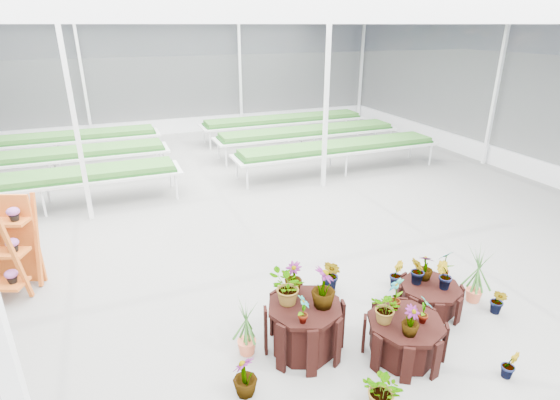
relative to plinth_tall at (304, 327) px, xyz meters
name	(u,v)px	position (x,y,z in m)	size (l,w,h in m)	color
ground_plane	(273,280)	(0.23, 1.81, -0.36)	(24.00, 24.00, 0.00)	gray
greenhouse_shell	(272,157)	(0.23, 1.81, 1.89)	(18.00, 24.00, 4.50)	white
steel_frame	(272,157)	(0.23, 1.81, 1.89)	(18.00, 24.00, 4.50)	silver
nursery_benches	(193,153)	(0.23, 9.01, 0.06)	(16.00, 7.00, 0.84)	silver
plinth_tall	(304,327)	(0.00, 0.00, 0.00)	(1.06, 1.06, 0.72)	black
plinth_mid	(404,338)	(1.20, -0.60, -0.08)	(1.05, 1.05, 0.56)	black
plinth_low	(429,298)	(2.20, 0.10, -0.14)	(0.97, 0.97, 0.44)	black
nursery_plants	(368,302)	(0.96, -0.05, 0.20)	(4.44, 2.88, 1.30)	#2F6125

